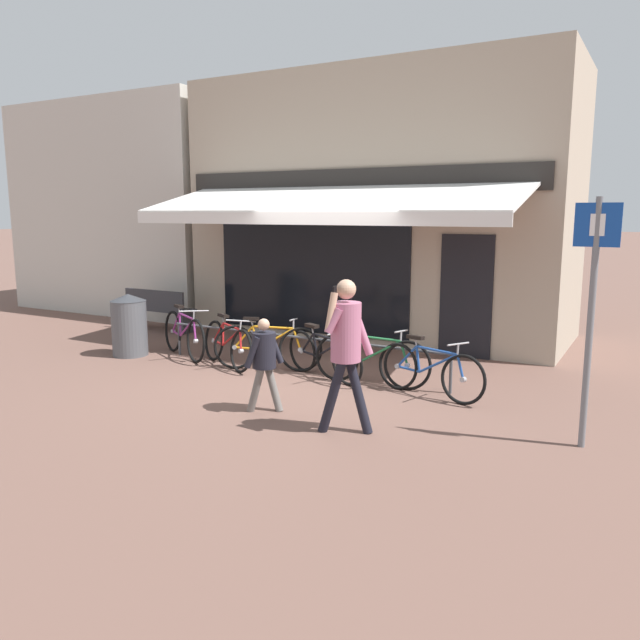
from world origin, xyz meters
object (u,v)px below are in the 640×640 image
Objects in this scene: pedestrian_adult at (346,339)px; pedestrian_child at (264,356)px; bicycle_red at (227,344)px; bicycle_orange at (267,347)px; parking_sign at (592,298)px; litter_bin at (129,325)px; bicycle_purple at (184,334)px; park_bench at (159,309)px; bicycle_black at (324,355)px; bicycle_blue at (429,370)px; bicycle_green at (371,359)px.

pedestrian_child is at bearing -10.24° from pedestrian_adult.
bicycle_orange is (0.71, 0.10, 0.01)m from bicycle_red.
bicycle_red is at bearing 167.83° from bicycle_orange.
parking_sign is at bearing -33.05° from bicycle_orange.
bicycle_orange is 2.68m from litter_bin.
bicycle_purple reaches higher than bicycle_orange.
litter_bin is 2.32m from park_bench.
bicycle_black is (1.73, 0.09, -0.01)m from bicycle_red.
pedestrian_adult reaches higher than bicycle_blue.
bicycle_red reaches higher than bicycle_black.
pedestrian_adult is at bearing -59.33° from bicycle_orange.
bicycle_blue is at bearing -14.57° from park_bench.
bicycle_green is at bearing -114.14° from pedestrian_child.
pedestrian_adult is at bearing 1.38° from bicycle_purple.
bicycle_green is at bearing -75.25° from pedestrian_adult.
bicycle_purple is 0.90× the size of bicycle_green.
bicycle_orange is 0.97× the size of pedestrian_adult.
bicycle_purple is 1.01× the size of bicycle_black.
park_bench is (-4.87, 1.68, 0.11)m from bicycle_black.
bicycle_black is 0.89× the size of bicycle_green.
litter_bin is at bearing -164.12° from bicycle_blue.
bicycle_red is at bearing 169.53° from parking_sign.
parking_sign is (5.47, -1.01, 1.23)m from bicycle_red.
park_bench is at bearing 178.58° from bicycle_blue.
pedestrian_adult reaches higher than bicycle_orange.
bicycle_blue is 0.64× the size of parking_sign.
pedestrian_adult is (0.57, -1.94, 0.70)m from bicycle_green.
bicycle_orange is at bearing -60.64° from pedestrian_child.
litter_bin is (-3.67, -0.30, 0.19)m from bicycle_black.
bicycle_orange is 2.12m from pedestrian_child.
bicycle_black is at bearing -56.75° from pedestrian_adult.
bicycle_blue is 1.98m from pedestrian_adult.
bicycle_purple reaches higher than bicycle_black.
bicycle_purple is 0.98m from litter_bin.
pedestrian_adult reaches higher than bicycle_black.
pedestrian_child reaches higher than litter_bin.
bicycle_orange is (1.76, -0.06, -0.02)m from bicycle_purple.
pedestrian_adult is at bearing 167.59° from pedestrian_child.
park_bench is at bearing -177.46° from bicycle_black.
bicycle_blue is (2.71, -0.13, -0.02)m from bicycle_orange.
pedestrian_adult is (4.12, -2.00, 0.69)m from bicycle_purple.
bicycle_red is at bearing 179.95° from bicycle_green.
pedestrian_child reaches higher than bicycle_blue.
bicycle_black is at bearing 163.61° from parking_sign.
pedestrian_child is at bearing -112.81° from bicycle_green.
litter_bin reaches higher than park_bench.
bicycle_black is 1.70m from bicycle_blue.
bicycle_green is 1.07× the size of bicycle_blue.
bicycle_green reaches higher than bicycle_orange.
parking_sign reaches higher than bicycle_black.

